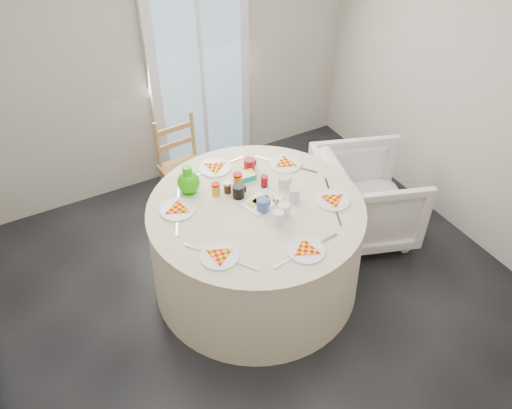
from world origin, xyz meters
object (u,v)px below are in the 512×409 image
table (256,246)px  green_pitcher (189,183)px  armchair (365,197)px  wooden_chair (186,167)px

table → green_pitcher: size_ratio=7.40×
armchair → green_pitcher: bearing=97.2°
table → wooden_chair: bearing=95.7°
wooden_chair → armchair: bearing=-45.7°
table → wooden_chair: (-0.11, 1.11, 0.09)m
table → wooden_chair: size_ratio=1.78×
wooden_chair → green_pitcher: green_pitcher is taller
armchair → green_pitcher: green_pitcher is taller
armchair → wooden_chair: bearing=69.1°
wooden_chair → green_pitcher: size_ratio=4.15×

